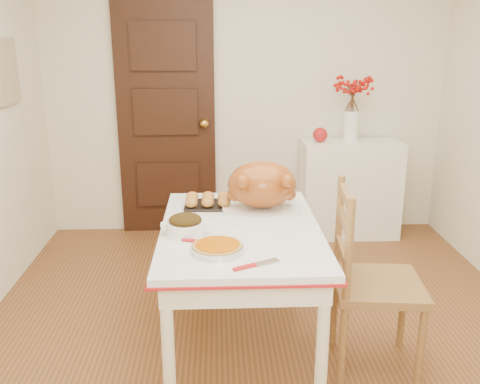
{
  "coord_description": "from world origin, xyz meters",
  "views": [
    {
      "loc": [
        -0.26,
        -2.69,
        1.78
      ],
      "look_at": [
        -0.14,
        0.04,
        0.94
      ],
      "focal_mm": 39.77,
      "sensor_mm": 36.0,
      "label": 1
    }
  ],
  "objects_px": {
    "chair_oak": "(378,281)",
    "turkey_platter": "(262,187)",
    "pumpkin_pie": "(217,247)",
    "sideboard": "(350,189)",
    "kitchen_table": "(240,290)"
  },
  "relations": [
    {
      "from": "chair_oak",
      "to": "turkey_platter",
      "type": "relative_size",
      "value": 2.22
    },
    {
      "from": "chair_oak",
      "to": "pumpkin_pie",
      "type": "bearing_deg",
      "value": 106.07
    },
    {
      "from": "sideboard",
      "to": "kitchen_table",
      "type": "height_order",
      "value": "sideboard"
    },
    {
      "from": "sideboard",
      "to": "turkey_platter",
      "type": "xyz_separation_m",
      "value": [
        -0.91,
        -1.54,
        0.48
      ]
    },
    {
      "from": "kitchen_table",
      "to": "sideboard",
      "type": "bearing_deg",
      "value": 59.53
    },
    {
      "from": "sideboard",
      "to": "chair_oak",
      "type": "distance_m",
      "value": 2.0
    },
    {
      "from": "sideboard",
      "to": "turkey_platter",
      "type": "relative_size",
      "value": 1.84
    },
    {
      "from": "kitchen_table",
      "to": "pumpkin_pie",
      "type": "xyz_separation_m",
      "value": [
        -0.12,
        -0.33,
        0.41
      ]
    },
    {
      "from": "sideboard",
      "to": "chair_oak",
      "type": "bearing_deg",
      "value": -99.54
    },
    {
      "from": "turkey_platter",
      "to": "pumpkin_pie",
      "type": "xyz_separation_m",
      "value": [
        -0.26,
        -0.59,
        -0.12
      ]
    },
    {
      "from": "sideboard",
      "to": "turkey_platter",
      "type": "height_order",
      "value": "turkey_platter"
    },
    {
      "from": "pumpkin_pie",
      "to": "chair_oak",
      "type": "bearing_deg",
      "value": 10.23
    },
    {
      "from": "sideboard",
      "to": "chair_oak",
      "type": "relative_size",
      "value": 0.83
    },
    {
      "from": "pumpkin_pie",
      "to": "turkey_platter",
      "type": "bearing_deg",
      "value": 65.95
    },
    {
      "from": "kitchen_table",
      "to": "turkey_platter",
      "type": "height_order",
      "value": "turkey_platter"
    }
  ]
}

